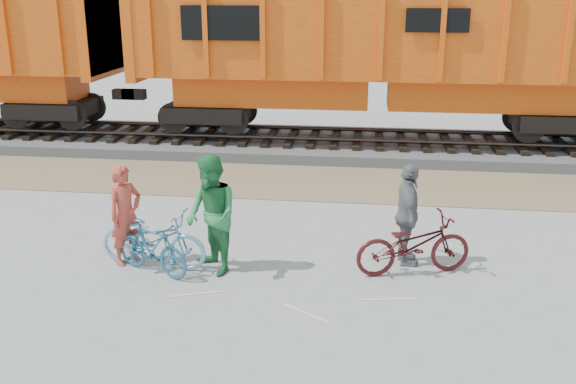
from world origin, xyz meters
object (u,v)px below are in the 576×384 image
at_px(hopper_car_center, 380,48).
at_px(bicycle_blue, 153,239).
at_px(person_solo, 126,215).
at_px(person_woman, 408,215).
at_px(bicycle_teal, 152,248).
at_px(person_man, 212,215).
at_px(bicycle_maroon, 413,245).

height_order(hopper_car_center, bicycle_blue, hopper_car_center).
distance_m(person_solo, person_woman, 4.87).
height_order(bicycle_teal, person_man, person_man).
height_order(bicycle_teal, bicycle_maroon, bicycle_maroon).
height_order(hopper_car_center, person_woman, hopper_car_center).
height_order(hopper_car_center, person_man, hopper_car_center).
distance_m(person_solo, person_man, 1.59).
xyz_separation_m(bicycle_blue, person_solo, (-0.50, 0.10, 0.38)).
bearing_deg(bicycle_maroon, person_solo, 74.92).
bearing_deg(bicycle_blue, person_woman, -73.86).
xyz_separation_m(hopper_car_center, bicycle_blue, (-3.85, -8.82, -2.50)).
bearing_deg(bicycle_teal, person_woman, -51.97).
height_order(hopper_car_center, bicycle_maroon, hopper_car_center).
height_order(hopper_car_center, bicycle_teal, hopper_car_center).
bearing_deg(bicycle_teal, person_solo, 81.15).
height_order(bicycle_blue, person_woman, person_woman).
bearing_deg(person_woman, bicycle_teal, 95.95).
relative_size(bicycle_blue, person_man, 0.95).
relative_size(bicycle_blue, person_woman, 1.07).
xyz_separation_m(bicycle_teal, person_woman, (4.26, 0.95, 0.44)).
bearing_deg(bicycle_blue, bicycle_teal, -158.22).
height_order(bicycle_maroon, person_man, person_man).
bearing_deg(person_man, bicycle_teal, -118.84).
xyz_separation_m(bicycle_blue, person_man, (1.07, -0.09, 0.51)).
height_order(bicycle_blue, person_solo, person_solo).
xyz_separation_m(bicycle_teal, bicycle_maroon, (4.36, 0.55, 0.06)).
distance_m(hopper_car_center, bicycle_maroon, 8.93).
relative_size(bicycle_teal, person_solo, 0.86).
xyz_separation_m(hopper_car_center, person_woman, (0.49, -8.15, -2.10)).
bearing_deg(bicycle_maroon, person_man, 79.04).
relative_size(bicycle_teal, person_woman, 0.85).
bearing_deg(person_woman, person_solo, 89.97).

